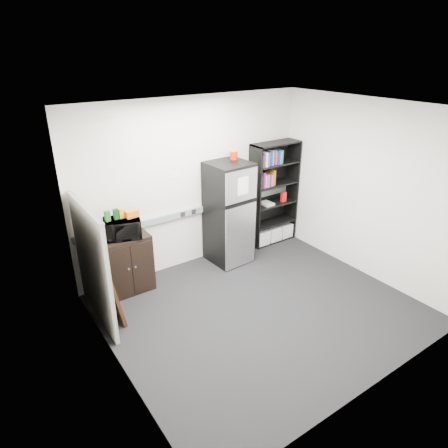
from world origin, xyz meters
The scene contains 18 objects.
floor centered at (0.00, 0.00, 0.00)m, with size 4.00×4.00×0.00m, color black.
wall_back centered at (0.00, 1.75, 1.35)m, with size 4.00×0.02×2.70m, color silver.
wall_right centered at (2.00, 0.00, 1.35)m, with size 0.02×3.50×2.70m, color silver.
wall_left centered at (-2.00, 0.00, 1.35)m, with size 0.02×3.50×2.70m, color silver.
ceiling centered at (0.00, 0.00, 2.70)m, with size 4.00×3.50×0.02m, color white.
electrical_raceway centered at (0.00, 1.72, 0.90)m, with size 3.92×0.05×0.10m, color gray.
wall_note centered at (-0.35, 1.74, 1.55)m, with size 0.14×0.00×0.10m, color white.
bookshelf centered at (1.53, 1.57, 0.91)m, with size 0.90×0.34×1.85m.
cubicle_partition centered at (-1.90, 1.08, 0.81)m, with size 0.06×1.30×1.62m.
cabinet centered at (-1.32, 1.50, 0.44)m, with size 0.70×0.47×0.88m.
microwave centered at (-1.32, 1.48, 1.02)m, with size 0.50×0.34×0.28m, color black.
snack_box_a centered at (-1.50, 1.52, 1.23)m, with size 0.07×0.05×0.15m, color #1A5719.
snack_box_b centered at (-1.38, 1.52, 1.23)m, with size 0.07×0.05×0.15m, color #0B340D.
snack_box_c centered at (-1.30, 1.52, 1.23)m, with size 0.07×0.05×0.14m, color orange.
snack_bag centered at (-1.17, 1.47, 1.21)m, with size 0.18×0.10×0.10m, color orange.
refrigerator centered at (0.46, 1.42, 0.85)m, with size 0.67×0.70×1.69m.
coffee_can centered at (0.63, 1.55, 1.78)m, with size 0.12×0.12×0.17m.
framed_poster centered at (-1.77, 1.04, 0.46)m, with size 0.19×0.72×0.92m.
Camera 1 is at (-3.02, -3.49, 3.35)m, focal length 32.00 mm.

